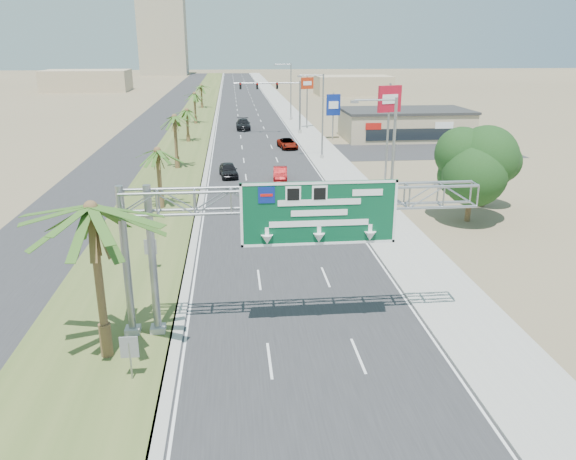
% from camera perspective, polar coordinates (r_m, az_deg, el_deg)
% --- Properties ---
extents(road, '(12.00, 300.00, 0.02)m').
position_cam_1_polar(road, '(125.49, -4.28, 12.28)').
color(road, '#28282B').
rests_on(road, ground).
extents(sidewalk_right, '(4.00, 300.00, 0.10)m').
position_cam_1_polar(sidewalk_right, '(126.00, -0.32, 12.37)').
color(sidewalk_right, '#9E9B93').
rests_on(sidewalk_right, ground).
extents(median_grass, '(7.00, 300.00, 0.12)m').
position_cam_1_polar(median_grass, '(125.61, -8.94, 12.14)').
color(median_grass, '#475826').
rests_on(median_grass, ground).
extents(opposing_road, '(8.00, 300.00, 0.02)m').
position_cam_1_polar(opposing_road, '(126.18, -12.19, 11.96)').
color(opposing_road, '#28282B').
rests_on(opposing_road, ground).
extents(sign_gantry, '(16.75, 1.24, 7.50)m').
position_cam_1_polar(sign_gantry, '(25.82, -0.39, 1.98)').
color(sign_gantry, gray).
rests_on(sign_gantry, ground).
extents(palm_near, '(5.70, 5.70, 8.35)m').
position_cam_1_polar(palm_near, '(24.34, -19.40, 2.02)').
color(palm_near, brown).
rests_on(palm_near, ground).
extents(palm_row_b, '(3.99, 3.99, 5.95)m').
position_cam_1_polar(palm_row_b, '(47.89, -13.13, 7.77)').
color(palm_row_b, brown).
rests_on(palm_row_b, ground).
extents(palm_row_c, '(3.99, 3.99, 6.75)m').
position_cam_1_polar(palm_row_c, '(63.50, -11.46, 11.11)').
color(palm_row_c, brown).
rests_on(palm_row_c, ground).
extents(palm_row_d, '(3.99, 3.99, 5.45)m').
position_cam_1_polar(palm_row_d, '(81.46, -10.25, 11.84)').
color(palm_row_d, brown).
rests_on(palm_row_d, ground).
extents(palm_row_e, '(3.99, 3.99, 6.15)m').
position_cam_1_polar(palm_row_e, '(100.26, -9.50, 13.46)').
color(palm_row_e, brown).
rests_on(palm_row_e, ground).
extents(palm_row_f, '(3.99, 3.99, 5.75)m').
position_cam_1_polar(palm_row_f, '(125.18, -8.82, 14.26)').
color(palm_row_f, brown).
rests_on(palm_row_f, ground).
extents(streetlight_near, '(3.27, 0.44, 10.00)m').
position_cam_1_polar(streetlight_near, '(39.22, 10.23, 5.36)').
color(streetlight_near, gray).
rests_on(streetlight_near, ground).
extents(streetlight_mid, '(3.27, 0.44, 10.00)m').
position_cam_1_polar(streetlight_mid, '(68.13, 3.37, 11.09)').
color(streetlight_mid, gray).
rests_on(streetlight_mid, ground).
extents(streetlight_far, '(3.27, 0.44, 10.00)m').
position_cam_1_polar(streetlight_far, '(103.65, 0.18, 13.63)').
color(streetlight_far, gray).
rests_on(streetlight_far, ground).
extents(signal_mast, '(10.28, 0.71, 8.00)m').
position_cam_1_polar(signal_mast, '(87.54, -0.13, 12.85)').
color(signal_mast, gray).
rests_on(signal_mast, ground).
extents(store_building, '(18.00, 10.00, 4.00)m').
position_cam_1_polar(store_building, '(85.38, 11.79, 10.40)').
color(store_building, tan).
rests_on(store_building, ground).
extents(oak_near, '(4.50, 4.50, 6.80)m').
position_cam_1_polar(oak_near, '(45.55, 18.27, 6.31)').
color(oak_near, brown).
rests_on(oak_near, ground).
extents(oak_far, '(3.50, 3.50, 5.60)m').
position_cam_1_polar(oak_far, '(50.49, 19.54, 6.47)').
color(oak_far, brown).
rests_on(oak_far, ground).
extents(median_signback_a, '(0.75, 0.08, 2.08)m').
position_cam_1_polar(median_signback_a, '(24.32, -15.80, -11.69)').
color(median_signback_a, gray).
rests_on(median_signback_a, ground).
extents(median_signback_b, '(0.75, 0.08, 2.08)m').
position_cam_1_polar(median_signback_b, '(35.21, -13.78, -1.91)').
color(median_signback_b, gray).
rests_on(median_signback_b, ground).
extents(tower_distant, '(20.00, 16.00, 35.00)m').
position_cam_1_polar(tower_distant, '(266.31, -12.61, 18.91)').
color(tower_distant, tan).
rests_on(tower_distant, ground).
extents(building_distant_left, '(24.00, 14.00, 6.00)m').
position_cam_1_polar(building_distant_left, '(179.92, -19.74, 14.10)').
color(building_distant_left, tan).
rests_on(building_distant_left, ground).
extents(building_distant_right, '(20.00, 12.00, 5.00)m').
position_cam_1_polar(building_distant_right, '(158.66, 6.61, 14.39)').
color(building_distant_right, tan).
rests_on(building_distant_right, ground).
extents(car_left_lane, '(2.22, 4.49, 1.47)m').
position_cam_1_polar(car_left_lane, '(59.48, -6.07, 6.07)').
color(car_left_lane, black).
rests_on(car_left_lane, ground).
extents(car_mid_lane, '(1.73, 4.08, 1.31)m').
position_cam_1_polar(car_mid_lane, '(57.91, -0.79, 5.75)').
color(car_mid_lane, maroon).
rests_on(car_mid_lane, ground).
extents(car_right_lane, '(2.72, 4.92, 1.30)m').
position_cam_1_polar(car_right_lane, '(75.75, -0.05, 8.77)').
color(car_right_lane, gray).
rests_on(car_right_lane, ground).
extents(car_far, '(2.34, 5.66, 1.64)m').
position_cam_1_polar(car_far, '(93.28, -4.57, 10.65)').
color(car_far, black).
rests_on(car_far, ground).
extents(pole_sign_red_near, '(2.36, 1.09, 9.93)m').
position_cam_1_polar(pole_sign_red_near, '(53.71, 10.25, 12.28)').
color(pole_sign_red_near, gray).
rests_on(pole_sign_red_near, ground).
extents(pole_sign_blue, '(2.02, 0.48, 6.67)m').
position_cam_1_polar(pole_sign_blue, '(82.86, 4.63, 12.41)').
color(pole_sign_blue, gray).
rests_on(pole_sign_blue, ground).
extents(pole_sign_red_far, '(2.13, 1.18, 8.40)m').
position_cam_1_polar(pole_sign_red_far, '(93.06, 1.96, 14.27)').
color(pole_sign_red_far, gray).
rests_on(pole_sign_red_far, ground).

